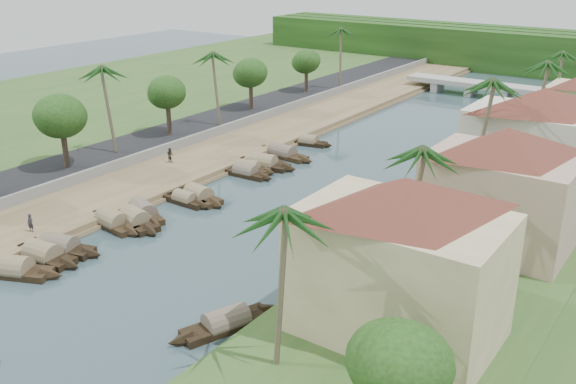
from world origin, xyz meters
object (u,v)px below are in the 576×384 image
Objects in this scene: bridge at (489,87)px; sampan_1 at (43,256)px; person_near at (30,223)px; building_near at (400,257)px.

sampan_1 is (-9.50, -79.25, -1.30)m from bridge.
building_near is at bearing -9.32° from person_near.
sampan_1 is at bearing -96.84° from bridge.
bridge is 76.54m from building_near.
person_near reaches higher than bridge.
bridge is 17.43× the size of person_near.
bridge is 3.44× the size of sampan_1.
sampan_1 is at bearing -169.56° from building_near.
building_near is 29.59m from sampan_1.
sampan_1 is 5.07× the size of person_near.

